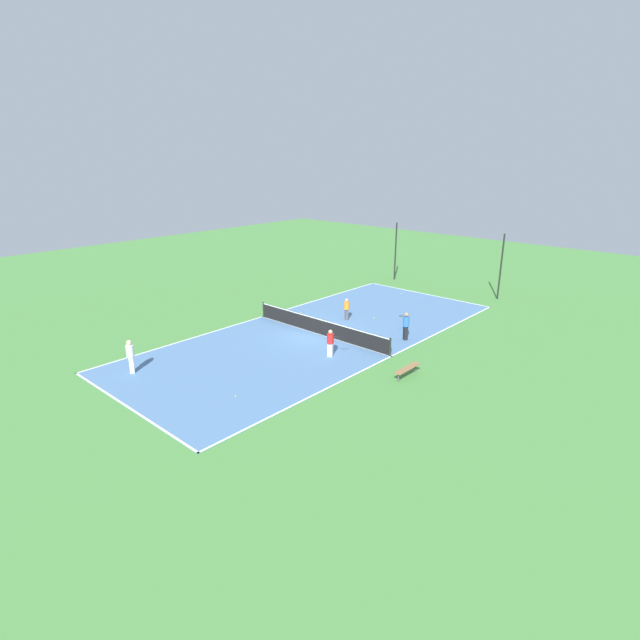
{
  "coord_description": "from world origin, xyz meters",
  "views": [
    {
      "loc": [
        18.41,
        -20.36,
        10.0
      ],
      "look_at": [
        0.0,
        0.0,
        0.9
      ],
      "focal_mm": 28.0,
      "sensor_mm": 36.0,
      "label": 1
    }
  ],
  "objects_px": {
    "player_coach_red": "(331,341)",
    "player_far_white": "(130,354)",
    "tennis_ball_midcourt": "(301,313)",
    "tennis_ball_right_alley": "(402,294)",
    "bench": "(407,369)",
    "player_near_blue": "(406,324)",
    "tennis_net": "(320,326)",
    "tennis_ball_left_sideline": "(374,318)",
    "fence_post_back_left": "(395,251)",
    "fence_post_back_right": "(501,267)",
    "player_center_orange": "(347,308)",
    "tennis_ball_far_baseline": "(236,396)"
  },
  "relations": [
    {
      "from": "tennis_net",
      "to": "player_near_blue",
      "type": "xyz_separation_m",
      "value": [
        4.18,
        2.59,
        0.42
      ]
    },
    {
      "from": "player_center_orange",
      "to": "tennis_ball_left_sideline",
      "type": "xyz_separation_m",
      "value": [
        1.2,
        1.35,
        -0.74
      ]
    },
    {
      "from": "player_coach_red",
      "to": "tennis_ball_far_baseline",
      "type": "relative_size",
      "value": 21.5
    },
    {
      "from": "bench",
      "to": "tennis_ball_far_baseline",
      "type": "height_order",
      "value": "bench"
    },
    {
      "from": "tennis_ball_midcourt",
      "to": "tennis_ball_right_alley",
      "type": "height_order",
      "value": "same"
    },
    {
      "from": "fence_post_back_right",
      "to": "tennis_ball_left_sideline",
      "type": "bearing_deg",
      "value": -111.54
    },
    {
      "from": "tennis_ball_midcourt",
      "to": "fence_post_back_right",
      "type": "distance_m",
      "value": 14.84
    },
    {
      "from": "bench",
      "to": "player_far_white",
      "type": "xyz_separation_m",
      "value": [
        -10.05,
        -8.53,
        0.58
      ]
    },
    {
      "from": "tennis_net",
      "to": "fence_post_back_right",
      "type": "relative_size",
      "value": 2.09
    },
    {
      "from": "tennis_net",
      "to": "tennis_ball_midcourt",
      "type": "relative_size",
      "value": 146.12
    },
    {
      "from": "bench",
      "to": "tennis_ball_left_sideline",
      "type": "relative_size",
      "value": 25.99
    },
    {
      "from": "fence_post_back_left",
      "to": "bench",
      "type": "bearing_deg",
      "value": -54.17
    },
    {
      "from": "bench",
      "to": "fence_post_back_left",
      "type": "relative_size",
      "value": 0.37
    },
    {
      "from": "tennis_net",
      "to": "tennis_ball_midcourt",
      "type": "distance_m",
      "value": 4.26
    },
    {
      "from": "player_near_blue",
      "to": "fence_post_back_left",
      "type": "xyz_separation_m",
      "value": [
        -8.69,
        11.75,
        1.43
      ]
    },
    {
      "from": "player_coach_red",
      "to": "tennis_ball_midcourt",
      "type": "bearing_deg",
      "value": 124.4
    },
    {
      "from": "tennis_net",
      "to": "player_coach_red",
      "type": "distance_m",
      "value": 3.43
    },
    {
      "from": "player_coach_red",
      "to": "tennis_ball_right_alley",
      "type": "relative_size",
      "value": 21.5
    },
    {
      "from": "tennis_ball_left_sideline",
      "to": "tennis_ball_midcourt",
      "type": "relative_size",
      "value": 1.0
    },
    {
      "from": "tennis_ball_right_alley",
      "to": "fence_post_back_left",
      "type": "relative_size",
      "value": 0.01
    },
    {
      "from": "player_near_blue",
      "to": "tennis_ball_right_alley",
      "type": "xyz_separation_m",
      "value": [
        -5.58,
        8.16,
        -0.89
      ]
    },
    {
      "from": "tennis_ball_far_baseline",
      "to": "fence_post_back_right",
      "type": "relative_size",
      "value": 0.01
    },
    {
      "from": "tennis_ball_left_sideline",
      "to": "tennis_ball_right_alley",
      "type": "height_order",
      "value": "same"
    },
    {
      "from": "tennis_net",
      "to": "player_center_orange",
      "type": "relative_size",
      "value": 7.15
    },
    {
      "from": "tennis_ball_midcourt",
      "to": "fence_post_back_right",
      "type": "xyz_separation_m",
      "value": [
        8.15,
        12.19,
        2.32
      ]
    },
    {
      "from": "player_coach_red",
      "to": "player_center_orange",
      "type": "bearing_deg",
      "value": 100.13
    },
    {
      "from": "tennis_net",
      "to": "tennis_ball_left_sideline",
      "type": "xyz_separation_m",
      "value": [
        0.62,
        4.51,
        -0.47
      ]
    },
    {
      "from": "player_coach_red",
      "to": "player_center_orange",
      "type": "relative_size",
      "value": 1.05
    },
    {
      "from": "player_coach_red",
      "to": "player_far_white",
      "type": "bearing_deg",
      "value": -147.21
    },
    {
      "from": "player_coach_red",
      "to": "player_far_white",
      "type": "relative_size",
      "value": 0.88
    },
    {
      "from": "tennis_ball_far_baseline",
      "to": "player_coach_red",
      "type": "bearing_deg",
      "value": 89.75
    },
    {
      "from": "tennis_ball_far_baseline",
      "to": "tennis_ball_midcourt",
      "type": "distance_m",
      "value": 12.26
    },
    {
      "from": "tennis_net",
      "to": "player_far_white",
      "type": "xyz_separation_m",
      "value": [
        -3.07,
        -10.09,
        0.45
      ]
    },
    {
      "from": "tennis_ball_far_baseline",
      "to": "fence_post_back_left",
      "type": "bearing_deg",
      "value": 107.46
    },
    {
      "from": "player_far_white",
      "to": "tennis_net",
      "type": "bearing_deg",
      "value": 105.5
    },
    {
      "from": "player_coach_red",
      "to": "tennis_ball_left_sideline",
      "type": "height_order",
      "value": "player_coach_red"
    },
    {
      "from": "tennis_ball_left_sideline",
      "to": "fence_post_back_right",
      "type": "height_order",
      "value": "fence_post_back_right"
    },
    {
      "from": "bench",
      "to": "fence_post_back_left",
      "type": "xyz_separation_m",
      "value": [
        -11.48,
        15.9,
        1.99
      ]
    },
    {
      "from": "tennis_ball_left_sideline",
      "to": "fence_post_back_left",
      "type": "height_order",
      "value": "fence_post_back_left"
    },
    {
      "from": "bench",
      "to": "fence_post_back_right",
      "type": "distance_m",
      "value": 16.21
    },
    {
      "from": "player_coach_red",
      "to": "tennis_ball_far_baseline",
      "type": "bearing_deg",
      "value": -111.67
    },
    {
      "from": "tennis_ball_midcourt",
      "to": "player_far_white",
      "type": "bearing_deg",
      "value": -87.34
    },
    {
      "from": "player_center_orange",
      "to": "fence_post_back_left",
      "type": "relative_size",
      "value": 0.29
    },
    {
      "from": "player_near_blue",
      "to": "tennis_net",
      "type": "bearing_deg",
      "value": 63.28
    },
    {
      "from": "tennis_net",
      "to": "player_near_blue",
      "type": "height_order",
      "value": "player_near_blue"
    },
    {
      "from": "player_coach_red",
      "to": "player_near_blue",
      "type": "xyz_separation_m",
      "value": [
        1.52,
        4.72,
        0.1
      ]
    },
    {
      "from": "bench",
      "to": "player_near_blue",
      "type": "height_order",
      "value": "player_near_blue"
    },
    {
      "from": "player_far_white",
      "to": "player_near_blue",
      "type": "bearing_deg",
      "value": 92.65
    },
    {
      "from": "bench",
      "to": "player_center_orange",
      "type": "xyz_separation_m",
      "value": [
        -7.55,
        4.71,
        0.41
      ]
    },
    {
      "from": "player_near_blue",
      "to": "fence_post_back_left",
      "type": "bearing_deg",
      "value": -22.0
    }
  ]
}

